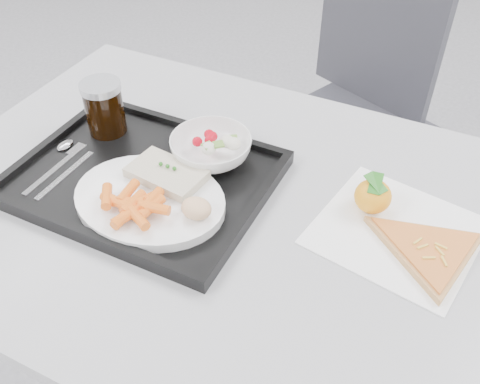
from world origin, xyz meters
The scene contains 14 objects.
table centered at (0.00, 0.30, 0.68)m, with size 1.20×0.80×0.75m.
chair centered at (0.00, 1.10, 0.54)m, with size 0.55×0.56×0.93m.
tray centered at (-0.20, 0.28, 0.76)m, with size 0.45×0.35×0.03m.
dinner_plate centered at (-0.15, 0.22, 0.77)m, with size 0.27×0.27×0.02m.
fish_fillet centered at (-0.14, 0.28, 0.79)m, with size 0.14×0.10×0.03m.
bread_roll centered at (-0.05, 0.22, 0.80)m, with size 0.06×0.06×0.03m.
salad_bowl centered at (-0.11, 0.38, 0.79)m, with size 0.15×0.15×0.05m.
cola_glass centered at (-0.34, 0.37, 0.82)m, with size 0.08×0.08×0.11m.
cutlery centered at (-0.36, 0.25, 0.77)m, with size 0.08×0.17×0.01m.
napkin centered at (0.25, 0.36, 0.75)m, with size 0.29×0.28×0.00m.
tangerine centered at (0.20, 0.39, 0.79)m, with size 0.08×0.08×0.07m.
pizza_slice centered at (0.31, 0.33, 0.76)m, with size 0.28×0.28×0.02m.
carrot_pile centered at (-0.15, 0.18, 0.80)m, with size 0.13×0.10×0.02m.
salad_contents centered at (-0.10, 0.39, 0.80)m, with size 0.09×0.07×0.02m.
Camera 1 is at (0.29, -0.31, 1.39)m, focal length 40.00 mm.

